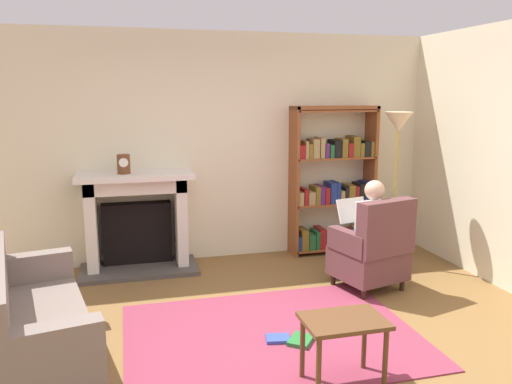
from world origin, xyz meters
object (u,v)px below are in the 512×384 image
(seated_reader, at_px, (366,229))
(side_table, at_px, (344,330))
(sofa_floral, at_px, (28,327))
(floor_lamp, at_px, (398,136))
(fireplace, at_px, (137,218))
(bookshelf, at_px, (333,184))
(mantel_clock, at_px, (124,164))
(armchair_reading, at_px, (373,250))

(seated_reader, xyz_separation_m, side_table, (-0.99, -1.66, -0.21))
(sofa_floral, distance_m, floor_lamp, 4.19)
(fireplace, distance_m, bookshelf, 2.42)
(fireplace, bearing_deg, sofa_floral, -112.52)
(fireplace, bearing_deg, mantel_clock, -139.74)
(seated_reader, height_order, side_table, seated_reader)
(seated_reader, relative_size, sofa_floral, 0.63)
(fireplace, height_order, side_table, fireplace)
(fireplace, bearing_deg, armchair_reading, -28.93)
(side_table, bearing_deg, floor_lamp, 53.93)
(bookshelf, height_order, floor_lamp, bookshelf)
(armchair_reading, bearing_deg, floor_lamp, -146.54)
(armchair_reading, distance_m, floor_lamp, 1.42)
(armchair_reading, relative_size, floor_lamp, 0.54)
(mantel_clock, bearing_deg, armchair_reading, -25.89)
(bookshelf, distance_m, floor_lamp, 1.03)
(fireplace, xyz_separation_m, floor_lamp, (2.91, -0.59, 0.92))
(armchair_reading, distance_m, seated_reader, 0.23)
(sofa_floral, relative_size, side_table, 3.23)
(seated_reader, height_order, sofa_floral, seated_reader)
(armchair_reading, bearing_deg, side_table, 41.72)
(bookshelf, height_order, armchair_reading, bookshelf)
(fireplace, relative_size, armchair_reading, 1.34)
(fireplace, height_order, seated_reader, seated_reader)
(bookshelf, relative_size, sofa_floral, 1.02)
(fireplace, bearing_deg, seated_reader, -27.02)
(mantel_clock, distance_m, side_table, 3.17)
(armchair_reading, height_order, sofa_floral, armchair_reading)
(mantel_clock, bearing_deg, side_table, -62.81)
(seated_reader, distance_m, sofa_floral, 3.25)
(bookshelf, bearing_deg, floor_lamp, -51.11)
(bookshelf, distance_m, sofa_floral, 3.89)
(bookshelf, xyz_separation_m, armchair_reading, (-0.11, -1.31, -0.45))
(fireplace, relative_size, mantel_clock, 6.16)
(bookshelf, bearing_deg, armchair_reading, -94.65)
(fireplace, relative_size, side_table, 2.33)
(armchair_reading, distance_m, side_table, 1.85)
(side_table, distance_m, floor_lamp, 2.98)
(mantel_clock, distance_m, armchair_reading, 2.81)
(seated_reader, bearing_deg, armchair_reading, 90.00)
(armchair_reading, relative_size, seated_reader, 0.85)
(armchair_reading, bearing_deg, fireplace, -43.87)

